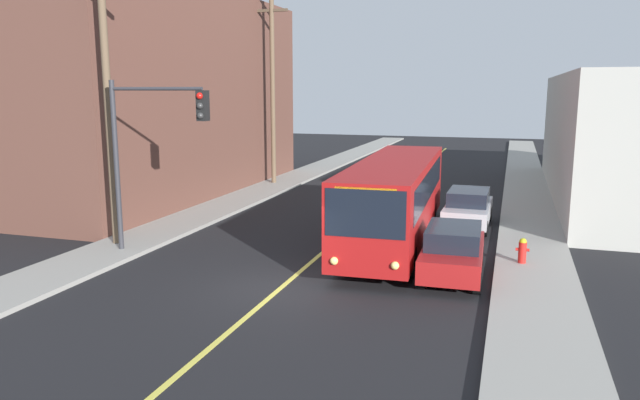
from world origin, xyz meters
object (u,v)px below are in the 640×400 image
Objects in this scene: parked_car_silver at (468,208)px; utility_pole_near at (107,84)px; parked_car_red at (453,251)px; traffic_signal_left_corner at (152,135)px; city_bus at (395,196)px; fire_hydrant at (522,250)px; utility_pole_mid at (272,77)px.

parked_car_silver is 0.41× the size of utility_pole_near.
parked_car_red is 10.76m from traffic_signal_left_corner.
traffic_signal_left_corner is (-7.61, -4.42, 2.49)m from city_bus.
parked_car_silver is (2.48, 3.66, -0.98)m from city_bus.
parked_car_red is (2.55, -3.59, -0.98)m from city_bus.
parked_car_silver is 5.27× the size of fire_hydrant.
parked_car_red is at bearing 4.66° from traffic_signal_left_corner.
parked_car_silver is 5.94m from fire_hydrant.
fire_hydrant is at bearing 11.76° from traffic_signal_left_corner.
city_bus is 1.04× the size of utility_pole_mid.
utility_pole_near is (-12.39, -0.16, 5.19)m from parked_car_red.
utility_pole_mid is 16.57m from traffic_signal_left_corner.
fire_hydrant is (14.47, -13.72, -5.97)m from utility_pole_mid.
city_bus is 2.04× the size of traffic_signal_left_corner.
parked_car_silver is at bearing 111.39° from fire_hydrant.
parked_car_silver is 13.39m from traffic_signal_left_corner.
parked_car_red is 0.74× the size of traffic_signal_left_corner.
parked_car_silver is at bearing 55.86° from city_bus.
parked_car_red is at bearing -89.50° from parked_car_silver.
utility_pole_near is (-12.32, -7.41, 5.19)m from parked_car_silver.
parked_car_red is 1.01× the size of parked_car_silver.
parked_car_red is 0.38× the size of utility_pole_mid.
parked_car_silver is at bearing 31.02° from utility_pole_near.
parked_car_red is at bearing -140.65° from fire_hydrant.
fire_hydrant is (2.17, -5.53, -0.26)m from parked_car_silver.
utility_pole_near is 12.78× the size of fire_hydrant.
utility_pole_near is at bearing -148.98° from parked_car_silver.
parked_car_silver is (-0.06, 7.25, 0.00)m from parked_car_red.
utility_pole_mid reaches higher than utility_pole_near.
utility_pole_mid reaches higher than fire_hydrant.
utility_pole_near is 0.91× the size of utility_pole_mid.
parked_car_silver is at bearing 90.50° from parked_car_red.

